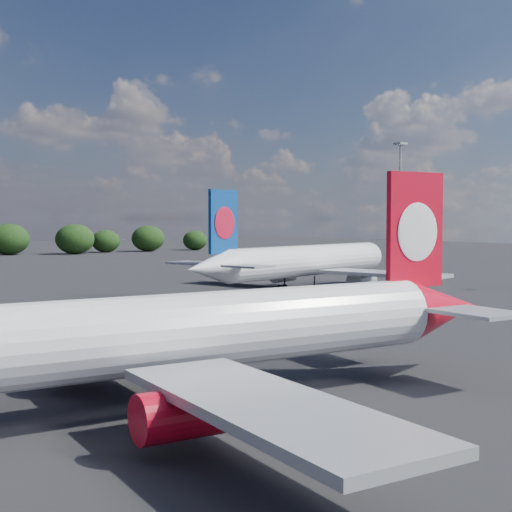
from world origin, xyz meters
TOP-DOWN VIEW (x-y plane):
  - qantas_airliner at (9.51, 7.32)m, footprint 41.60×39.54m
  - china_southern_airliner at (52.07, 52.98)m, footprint 42.66×40.87m
  - floodlight_mast_near at (72.68, 53.63)m, footprint 1.60×1.60m

SIDE VIEW (x-z plane):
  - qantas_airliner at x=9.51m, z-range -2.65..10.92m
  - china_southern_airliner at x=52.07m, z-range -2.76..11.35m
  - floodlight_mast_near at x=72.68m, z-range 3.29..25.81m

